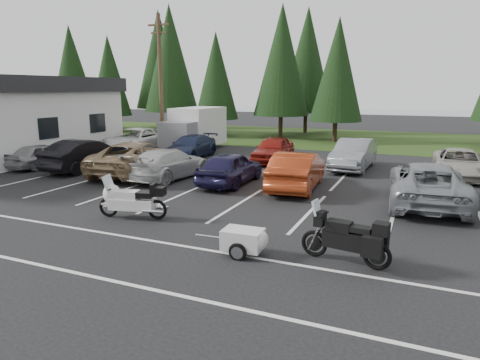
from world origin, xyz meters
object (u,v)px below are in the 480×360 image
Objects in this scene: car_far_1 at (190,147)px; car_near_4 at (230,168)px; box_truck at (191,130)px; car_near_0 at (43,155)px; car_near_3 at (169,164)px; touring_motorcycle at (132,197)px; car_near_6 at (428,184)px; car_near_5 at (297,170)px; car_far_3 at (354,154)px; cargo_trailer at (243,242)px; car_far_0 at (135,141)px; car_near_2 at (139,158)px; car_near_1 at (86,155)px; adventure_motorcycle at (345,233)px; car_far_2 at (273,149)px; car_far_4 at (459,163)px; utility_pole at (161,81)px.

car_near_4 is at bearing -49.33° from car_far_1.
car_near_0 is (-4.31, -8.69, -0.79)m from box_truck.
car_near_3 is at bearing -71.92° from car_far_1.
car_near_6 is at bearing 19.21° from touring_motorcycle.
car_near_6 is 2.17× the size of touring_motorcycle.
car_near_5 is (2.99, 0.30, 0.06)m from car_near_4.
cargo_trailer is (-0.71, -13.37, -0.45)m from car_far_3.
car_near_5 is 13.97m from car_far_0.
box_truck is at bearing -34.29° from car_near_6.
car_near_2 is 11.77m from cargo_trailer.
car_near_1 is 3.28m from car_near_2.
car_near_2 reaches higher than cargo_trailer.
car_near_1 is 6.42m from car_far_1.
adventure_motorcycle reaches higher than car_near_3.
car_near_0 is 0.81× the size of car_far_3.
car_near_6 is at bearing 56.43° from cargo_trailer.
car_near_6 is 7.14m from car_far_3.
car_near_3 is (3.61, -8.49, -0.74)m from box_truck.
adventure_motorcycle is at bearing -41.93° from car_far_0.
car_far_2 is at bearing 3.82° from car_far_1.
car_near_4 is (8.41, -0.08, -0.07)m from car_near_1.
cargo_trailer is (-4.33, -7.21, -0.44)m from car_near_6.
car_far_2 is 12.31m from touring_motorcycle.
cargo_trailer is at bearing -77.09° from car_far_2.
car_near_2 is 1.22× the size of car_far_4.
car_far_1 is 9.84m from car_far_3.
car_far_0 reaches higher than car_near_6.
car_far_2 is (8.27, 6.21, -0.07)m from car_near_1.
car_near_3 is at bearing -118.56° from car_far_2.
car_far_4 reaches higher than car_near_0.
car_far_0 reaches higher than car_far_4.
utility_pole is at bearing 60.36° from car_far_0.
car_near_5 is 3.26× the size of cargo_trailer.
car_near_2 is at bearing -90.14° from car_far_1.
car_far_2 is 1.74× the size of adventure_motorcycle.
car_near_3 is at bearing -156.73° from car_far_4.
utility_pole is 1.61× the size of box_truck.
touring_motorcycle is at bearing 120.39° from car_near_2.
car_near_1 is at bearing -100.97° from box_truck.
car_far_4 is 15.59m from touring_motorcycle.
car_near_1 reaches higher than car_far_3.
car_near_1 is at bearing -87.19° from utility_pole.
car_near_1 reaches higher than car_near_3.
car_near_6 is 3.80× the size of cargo_trailer.
adventure_motorcycle is at bearing -67.18° from car_far_2.
car_far_4 is (6.51, 5.40, -0.12)m from car_near_5.
car_near_0 is 0.80× the size of car_near_5.
adventure_motorcycle is at bearing -49.69° from box_truck.
car_near_0 is at bearing 0.02° from car_near_2.
car_near_5 is 1.86× the size of touring_motorcycle.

